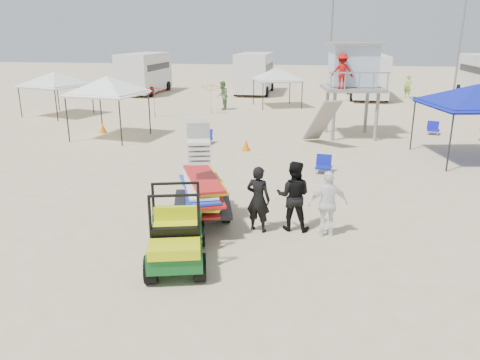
% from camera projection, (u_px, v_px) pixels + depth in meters
% --- Properties ---
extents(ground, '(140.00, 140.00, 0.00)m').
position_uv_depth(ground, '(190.00, 287.00, 9.16)').
color(ground, beige).
rests_on(ground, ground).
extents(utility_cart, '(1.61, 2.41, 1.68)m').
position_uv_depth(utility_cart, '(175.00, 230.00, 9.88)').
color(utility_cart, '#0D531B').
rests_on(utility_cart, ground).
extents(surf_trailer, '(1.92, 2.80, 2.43)m').
position_uv_depth(surf_trailer, '(201.00, 187.00, 12.01)').
color(surf_trailer, black).
rests_on(surf_trailer, ground).
extents(man_left, '(0.70, 0.55, 1.68)m').
position_uv_depth(man_left, '(258.00, 199.00, 11.53)').
color(man_left, black).
rests_on(man_left, ground).
extents(man_mid, '(0.91, 0.73, 1.79)m').
position_uv_depth(man_mid, '(293.00, 196.00, 11.62)').
color(man_mid, black).
rests_on(man_mid, ground).
extents(man_right, '(1.03, 0.63, 1.64)m').
position_uv_depth(man_right, '(328.00, 204.00, 11.28)').
color(man_right, white).
rests_on(man_right, ground).
extents(lifeguard_tower, '(3.04, 3.04, 4.28)m').
position_uv_depth(lifeguard_tower, '(352.00, 69.00, 21.88)').
color(lifeguard_tower, gray).
rests_on(lifeguard_tower, ground).
extents(canopy_blue, '(4.15, 4.15, 3.35)m').
position_uv_depth(canopy_blue, '(478.00, 88.00, 17.73)').
color(canopy_blue, black).
rests_on(canopy_blue, ground).
extents(canopy_white_a, '(3.23, 3.23, 3.31)m').
position_uv_depth(canopy_white_a, '(107.00, 79.00, 21.56)').
color(canopy_white_a, black).
rests_on(canopy_white_a, ground).
extents(canopy_white_b, '(3.81, 3.81, 3.02)m').
position_uv_depth(canopy_white_b, '(54.00, 74.00, 27.75)').
color(canopy_white_b, black).
rests_on(canopy_white_b, ground).
extents(canopy_white_c, '(3.64, 3.64, 3.02)m').
position_uv_depth(canopy_white_c, '(277.00, 70.00, 31.27)').
color(canopy_white_c, black).
rests_on(canopy_white_c, ground).
extents(umbrella_a, '(2.46, 2.48, 1.83)m').
position_uv_depth(umbrella_a, '(154.00, 102.00, 27.61)').
color(umbrella_a, red).
rests_on(umbrella_a, ground).
extents(umbrella_b, '(2.87, 2.87, 1.86)m').
position_uv_depth(umbrella_b, '(212.00, 99.00, 28.75)').
color(umbrella_b, orange).
rests_on(umbrella_b, ground).
extents(cone_near, '(0.34, 0.34, 0.50)m').
position_uv_depth(cone_near, '(246.00, 145.00, 19.83)').
color(cone_near, orange).
rests_on(cone_near, ground).
extents(cone_far, '(0.34, 0.34, 0.50)m').
position_uv_depth(cone_far, '(103.00, 128.00, 23.42)').
color(cone_far, orange).
rests_on(cone_far, ground).
extents(beach_chair_a, '(0.60, 0.64, 0.64)m').
position_uv_depth(beach_chair_a, '(206.00, 137.00, 21.12)').
color(beach_chair_a, '#0F20AA').
rests_on(beach_chair_a, ground).
extents(beach_chair_b, '(0.61, 0.66, 0.64)m').
position_uv_depth(beach_chair_b, '(324.00, 164.00, 16.66)').
color(beach_chair_b, '#0E1898').
rests_on(beach_chair_b, ground).
extents(beach_chair_c, '(0.68, 0.74, 0.64)m').
position_uv_depth(beach_chair_c, '(433.00, 128.00, 23.08)').
color(beach_chair_c, '#1010B3').
rests_on(beach_chair_c, ground).
extents(rv_far_left, '(2.64, 6.80, 3.25)m').
position_uv_depth(rv_far_left, '(145.00, 71.00, 38.74)').
color(rv_far_left, silver).
rests_on(rv_far_left, ground).
extents(rv_mid_left, '(2.65, 6.50, 3.25)m').
position_uv_depth(rv_mid_left, '(255.00, 71.00, 38.75)').
color(rv_mid_left, silver).
rests_on(rv_mid_left, ground).
extents(rv_mid_right, '(2.64, 7.00, 3.25)m').
position_uv_depth(rv_mid_right, '(368.00, 74.00, 35.93)').
color(rv_mid_right, silver).
rests_on(rv_mid_right, ground).
extents(light_pole_left, '(0.14, 0.14, 8.00)m').
position_uv_depth(light_pole_left, '(331.00, 45.00, 32.92)').
color(light_pole_left, slate).
rests_on(light_pole_left, ground).
extents(light_pole_right, '(0.14, 0.14, 8.00)m').
position_uv_depth(light_pole_right, '(460.00, 45.00, 32.93)').
color(light_pole_right, slate).
rests_on(light_pole_right, ground).
extents(distant_beachgoers, '(14.84, 16.35, 1.85)m').
position_uv_depth(distant_beachgoers, '(333.00, 100.00, 28.48)').
color(distant_beachgoers, '#B33352').
rests_on(distant_beachgoers, ground).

